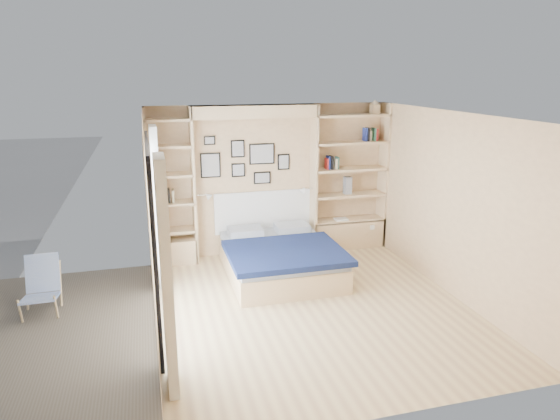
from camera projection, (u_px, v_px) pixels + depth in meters
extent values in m
plane|color=#DDC086|center=(312.00, 307.00, 6.60)|extent=(4.50, 4.50, 0.00)
plane|color=#D6AF7C|center=(271.00, 180.00, 8.36)|extent=(4.00, 0.00, 4.00)
plane|color=#D6AF7C|center=(401.00, 288.00, 4.17)|extent=(4.00, 0.00, 4.00)
plane|color=#D6AF7C|center=(150.00, 229.00, 5.77)|extent=(0.00, 4.50, 4.50)
plane|color=#D6AF7C|center=(453.00, 205.00, 6.77)|extent=(0.00, 4.50, 4.50)
plane|color=white|center=(316.00, 115.00, 5.93)|extent=(4.50, 4.50, 0.00)
cube|color=#D3B486|center=(193.00, 187.00, 7.87)|extent=(0.04, 0.35, 2.50)
cube|color=#D3B486|center=(313.00, 180.00, 8.37)|extent=(0.04, 0.35, 2.50)
cube|color=#D3B486|center=(254.00, 111.00, 7.81)|extent=(2.00, 0.35, 0.20)
cube|color=#D3B486|center=(383.00, 176.00, 8.69)|extent=(0.04, 0.35, 2.50)
cube|color=#D3B486|center=(149.00, 189.00, 7.70)|extent=(0.04, 0.35, 2.50)
cube|color=#D3B486|center=(347.00, 233.00, 8.80)|extent=(1.30, 0.35, 0.50)
cube|color=#D3B486|center=(175.00, 251.00, 8.07)|extent=(0.70, 0.35, 0.40)
cube|color=black|center=(147.00, 144.00, 5.51)|extent=(0.04, 2.08, 0.06)
cube|color=black|center=(160.00, 323.00, 6.10)|extent=(0.04, 2.08, 0.06)
cube|color=black|center=(156.00, 274.00, 4.86)|extent=(0.04, 0.06, 2.20)
cube|color=black|center=(152.00, 217.00, 6.76)|extent=(0.04, 0.06, 2.20)
cube|color=silver|center=(153.00, 239.00, 5.81)|extent=(0.01, 2.00, 2.20)
cube|color=white|center=(166.00, 279.00, 4.61)|extent=(0.10, 0.45, 2.30)
cube|color=white|center=(158.00, 208.00, 7.03)|extent=(0.10, 0.45, 2.30)
cube|color=#D3B486|center=(348.00, 220.00, 8.74)|extent=(1.30, 0.35, 0.04)
cube|color=#D3B486|center=(349.00, 195.00, 8.62)|extent=(1.30, 0.35, 0.04)
cube|color=#D3B486|center=(350.00, 169.00, 8.49)|extent=(1.30, 0.35, 0.04)
cube|color=#D3B486|center=(351.00, 143.00, 8.37)|extent=(1.30, 0.35, 0.04)
cube|color=#D3B486|center=(352.00, 116.00, 8.25)|extent=(1.30, 0.35, 0.04)
cube|color=#D3B486|center=(173.00, 231.00, 7.97)|extent=(0.70, 0.35, 0.04)
cube|color=#D3B486|center=(172.00, 203.00, 7.85)|extent=(0.70, 0.35, 0.04)
cube|color=#D3B486|center=(170.00, 175.00, 7.73)|extent=(0.70, 0.35, 0.04)
cube|color=#D3B486|center=(168.00, 146.00, 7.61)|extent=(0.70, 0.35, 0.04)
cube|color=#D3B486|center=(167.00, 120.00, 7.50)|extent=(0.70, 0.35, 0.04)
cube|color=#D3B486|center=(280.00, 263.00, 7.62)|extent=(1.58, 1.97, 0.35)
cube|color=#9DA2AB|center=(280.00, 250.00, 7.56)|extent=(1.54, 1.93, 0.10)
cube|color=#101A3E|center=(286.00, 253.00, 7.23)|extent=(1.68, 1.38, 0.08)
cube|color=#9DA2AB|center=(245.00, 231.00, 8.07)|extent=(0.54, 0.39, 0.12)
cube|color=#9DA2AB|center=(292.00, 228.00, 8.27)|extent=(0.54, 0.39, 0.12)
cube|color=white|center=(264.00, 211.00, 8.44)|extent=(1.68, 0.04, 0.70)
cube|color=black|center=(210.00, 165.00, 8.01)|extent=(0.32, 0.02, 0.40)
cube|color=gray|center=(211.00, 165.00, 8.00)|extent=(0.28, 0.01, 0.36)
cube|color=black|center=(238.00, 149.00, 8.05)|extent=(0.22, 0.02, 0.28)
cube|color=gray|center=(238.00, 149.00, 8.04)|extent=(0.18, 0.01, 0.24)
cube|color=black|center=(238.00, 170.00, 8.15)|extent=(0.22, 0.02, 0.22)
cube|color=gray|center=(238.00, 170.00, 8.14)|extent=(0.18, 0.01, 0.18)
cube|color=black|center=(262.00, 154.00, 8.18)|extent=(0.42, 0.02, 0.34)
cube|color=gray|center=(262.00, 154.00, 8.17)|extent=(0.38, 0.01, 0.30)
cube|color=black|center=(262.00, 178.00, 8.29)|extent=(0.28, 0.02, 0.20)
cube|color=gray|center=(262.00, 178.00, 8.28)|extent=(0.24, 0.01, 0.16)
cube|color=black|center=(284.00, 162.00, 8.31)|extent=(0.20, 0.02, 0.26)
cube|color=gray|center=(284.00, 162.00, 8.30)|extent=(0.16, 0.01, 0.22)
cube|color=black|center=(210.00, 140.00, 7.90)|extent=(0.18, 0.02, 0.14)
cube|color=gray|center=(210.00, 141.00, 7.89)|extent=(0.14, 0.01, 0.10)
cylinder|color=silver|center=(203.00, 195.00, 7.87)|extent=(0.20, 0.02, 0.02)
cone|color=white|center=(210.00, 196.00, 7.90)|extent=(0.13, 0.12, 0.15)
cylinder|color=silver|center=(307.00, 189.00, 8.30)|extent=(0.20, 0.02, 0.02)
cone|color=white|center=(301.00, 190.00, 8.28)|extent=(0.13, 0.12, 0.15)
cube|color=#A51E1E|center=(327.00, 164.00, 8.35)|extent=(0.02, 0.15, 0.18)
cube|color=navy|center=(328.00, 163.00, 8.36)|extent=(0.03, 0.15, 0.22)
cube|color=black|center=(331.00, 162.00, 8.37)|extent=(0.03, 0.15, 0.22)
cube|color=#BFB28C|center=(335.00, 164.00, 8.39)|extent=(0.04, 0.15, 0.17)
cube|color=#285448|center=(337.00, 163.00, 8.40)|extent=(0.03, 0.15, 0.20)
cube|color=navy|center=(365.00, 134.00, 8.40)|extent=(0.03, 0.15, 0.22)
cube|color=black|center=(368.00, 134.00, 8.41)|extent=(0.03, 0.15, 0.22)
cube|color=#BFB28C|center=(369.00, 136.00, 8.42)|extent=(0.04, 0.15, 0.17)
cube|color=#26593F|center=(374.00, 134.00, 8.44)|extent=(0.03, 0.15, 0.22)
cube|color=#A51E1E|center=(375.00, 135.00, 8.45)|extent=(0.03, 0.15, 0.21)
cube|color=navy|center=(167.00, 197.00, 7.80)|extent=(0.02, 0.15, 0.18)
cube|color=black|center=(169.00, 196.00, 7.80)|extent=(0.03, 0.15, 0.22)
cube|color=#BFB28C|center=(173.00, 196.00, 7.82)|extent=(0.03, 0.15, 0.21)
cube|color=#D3B486|center=(375.00, 109.00, 8.33)|extent=(0.13, 0.13, 0.15)
cone|color=#D3B486|center=(375.00, 102.00, 8.30)|extent=(0.20, 0.20, 0.08)
cube|color=slate|center=(348.00, 185.00, 8.56)|extent=(0.12, 0.12, 0.30)
cube|color=white|center=(341.00, 219.00, 8.64)|extent=(0.22, 0.16, 0.03)
cube|color=#665A4B|center=(14.00, 344.00, 5.70)|extent=(3.20, 4.00, 0.05)
cylinder|color=tan|center=(20.00, 312.00, 6.06)|extent=(0.03, 0.12, 0.36)
cylinder|color=tan|center=(56.00, 308.00, 6.17)|extent=(0.03, 0.12, 0.36)
cylinder|color=tan|center=(27.00, 288.00, 6.50)|extent=(0.04, 0.30, 0.60)
cylinder|color=tan|center=(60.00, 285.00, 6.61)|extent=(0.04, 0.30, 0.60)
cube|color=#3C5EAF|center=(40.00, 298.00, 6.26)|extent=(0.43, 0.51, 0.13)
cube|color=#3C5EAF|center=(42.00, 273.00, 6.53)|extent=(0.42, 0.21, 0.49)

